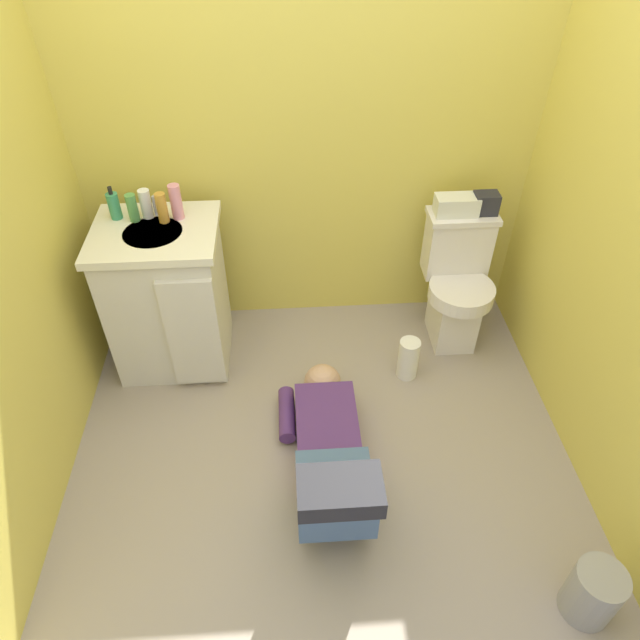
# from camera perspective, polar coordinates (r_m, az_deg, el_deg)

# --- Properties ---
(ground_plane) EXTENTS (2.84, 3.17, 0.04)m
(ground_plane) POSITION_cam_1_polar(r_m,az_deg,el_deg) (2.82, 0.19, -13.27)
(ground_plane) COLOR gray
(wall_back) EXTENTS (2.50, 0.08, 2.40)m
(wall_back) POSITION_cam_1_polar(r_m,az_deg,el_deg) (2.96, -1.35, 19.88)
(wall_back) COLOR #D9C64F
(wall_back) RESTS_ON ground_plane
(toilet) EXTENTS (0.36, 0.46, 0.75)m
(toilet) POSITION_cam_1_polar(r_m,az_deg,el_deg) (3.23, 13.44, 3.63)
(toilet) COLOR silver
(toilet) RESTS_ON ground_plane
(vanity_cabinet) EXTENTS (0.60, 0.53, 0.82)m
(vanity_cabinet) POSITION_cam_1_polar(r_m,az_deg,el_deg) (3.07, -14.88, 2.28)
(vanity_cabinet) COLOR beige
(vanity_cabinet) RESTS_ON ground_plane
(faucet) EXTENTS (0.02, 0.02, 0.10)m
(faucet) POSITION_cam_1_polar(r_m,az_deg,el_deg) (2.94, -16.09, 10.93)
(faucet) COLOR silver
(faucet) RESTS_ON vanity_cabinet
(person_plumber) EXTENTS (0.39, 1.06, 0.52)m
(person_plumber) POSITION_cam_1_polar(r_m,az_deg,el_deg) (2.58, 0.96, -13.38)
(person_plumber) COLOR #512D6B
(person_plumber) RESTS_ON ground_plane
(tissue_box) EXTENTS (0.22, 0.11, 0.10)m
(tissue_box) POSITION_cam_1_polar(r_m,az_deg,el_deg) (3.05, 13.46, 11.08)
(tissue_box) COLOR silver
(tissue_box) RESTS_ON toilet
(toiletry_bag) EXTENTS (0.12, 0.09, 0.11)m
(toiletry_bag) POSITION_cam_1_polar(r_m,az_deg,el_deg) (3.10, 16.19, 11.12)
(toiletry_bag) COLOR #26262D
(toiletry_bag) RESTS_ON toilet
(soap_dispenser) EXTENTS (0.06, 0.06, 0.17)m
(soap_dispenser) POSITION_cam_1_polar(r_m,az_deg,el_deg) (2.96, -19.85, 10.69)
(soap_dispenser) COLOR #388F61
(soap_dispenser) RESTS_ON vanity_cabinet
(bottle_green) EXTENTS (0.05, 0.05, 0.14)m
(bottle_green) POSITION_cam_1_polar(r_m,az_deg,el_deg) (2.91, -18.20, 10.58)
(bottle_green) COLOR #51984C
(bottle_green) RESTS_ON vanity_cabinet
(bottle_white) EXTENTS (0.05, 0.05, 0.14)m
(bottle_white) POSITION_cam_1_polar(r_m,az_deg,el_deg) (2.92, -16.98, 11.03)
(bottle_white) COLOR white
(bottle_white) RESTS_ON vanity_cabinet
(bottle_amber) EXTENTS (0.05, 0.05, 0.15)m
(bottle_amber) POSITION_cam_1_polar(r_m,az_deg,el_deg) (2.86, -15.48, 10.73)
(bottle_amber) COLOR #C38932
(bottle_amber) RESTS_ON vanity_cabinet
(bottle_pink) EXTENTS (0.06, 0.06, 0.17)m
(bottle_pink) POSITION_cam_1_polar(r_m,az_deg,el_deg) (2.87, -14.16, 11.35)
(bottle_pink) COLOR pink
(bottle_pink) RESTS_ON vanity_cabinet
(trash_can) EXTENTS (0.19, 0.19, 0.26)m
(trash_can) POSITION_cam_1_polar(r_m,az_deg,el_deg) (2.55, 25.57, -23.32)
(trash_can) COLOR gray
(trash_can) RESTS_ON ground_plane
(paper_towel_roll) EXTENTS (0.11, 0.11, 0.24)m
(paper_towel_roll) POSITION_cam_1_polar(r_m,az_deg,el_deg) (3.08, 8.79, -3.82)
(paper_towel_roll) COLOR white
(paper_towel_roll) RESTS_ON ground_plane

